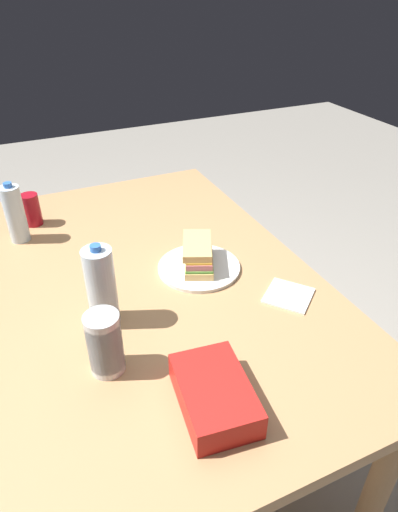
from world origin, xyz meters
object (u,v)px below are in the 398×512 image
object	(u,v)px
dining_table	(147,301)
sandwich	(198,255)
water_bottle_spare	(101,287)
water_bottle_tall	(15,214)
plastic_cup_stack	(105,343)
paper_plate	(199,267)
chip_bag	(214,394)
soda_can_red	(31,210)

from	to	relation	value
dining_table	sandwich	bearing A→B (deg)	-95.67
sandwich	water_bottle_spare	distance (m)	0.37
water_bottle_tall	plastic_cup_stack	distance (m)	0.74
paper_plate	water_bottle_tall	bearing A→B (deg)	49.54
dining_table	water_bottle_spare	world-z (taller)	water_bottle_spare
paper_plate	plastic_cup_stack	size ratio (longest dim) A/B	1.60
water_bottle_spare	sandwich	bearing A→B (deg)	-69.49
sandwich	plastic_cup_stack	distance (m)	0.49
chip_bag	water_bottle_spare	world-z (taller)	water_bottle_spare
sandwich	chip_bag	world-z (taller)	sandwich
chip_bag	plastic_cup_stack	distance (m)	0.28
dining_table	water_bottle_tall	bearing A→B (deg)	38.87
paper_plate	dining_table	bearing A→B (deg)	83.00
chip_bag	water_bottle_tall	world-z (taller)	water_bottle_tall
plastic_cup_stack	dining_table	bearing A→B (deg)	-32.33
chip_bag	dining_table	bearing A→B (deg)	5.30
plastic_cup_stack	water_bottle_spare	distance (m)	0.18
sandwich	chip_bag	bearing A→B (deg)	159.41
sandwich	chip_bag	distance (m)	0.54
sandwich	water_bottle_spare	world-z (taller)	water_bottle_spare
water_bottle_spare	water_bottle_tall	bearing A→B (deg)	16.87
dining_table	sandwich	size ratio (longest dim) A/B	7.45
chip_bag	water_bottle_tall	distance (m)	0.99
soda_can_red	chip_bag	xyz separation A→B (m)	(-1.04, -0.26, -0.03)
plastic_cup_stack	sandwich	bearing A→B (deg)	-51.39
water_bottle_tall	water_bottle_spare	xyz separation A→B (m)	(-0.56, -0.17, 0.01)
dining_table	soda_can_red	world-z (taller)	soda_can_red
dining_table	plastic_cup_stack	bearing A→B (deg)	147.67
paper_plate	plastic_cup_stack	xyz separation A→B (m)	(-0.30, 0.38, 0.08)
sandwich	plastic_cup_stack	world-z (taller)	plastic_cup_stack
sandwich	water_bottle_tall	distance (m)	0.67
water_bottle_tall	dining_table	bearing A→B (deg)	-141.13
dining_table	soda_can_red	distance (m)	0.60
water_bottle_tall	sandwich	bearing A→B (deg)	-130.20
sandwich	dining_table	bearing A→B (deg)	84.33
soda_can_red	water_bottle_spare	world-z (taller)	water_bottle_spare
dining_table	sandwich	distance (m)	0.23
water_bottle_spare	paper_plate	bearing A→B (deg)	-70.12
dining_table	chip_bag	size ratio (longest dim) A/B	6.65
sandwich	plastic_cup_stack	xyz separation A→B (m)	(-0.30, 0.38, 0.03)
paper_plate	water_bottle_tall	xyz separation A→B (m)	(0.43, 0.51, 0.10)
dining_table	water_bottle_spare	bearing A→B (deg)	131.48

